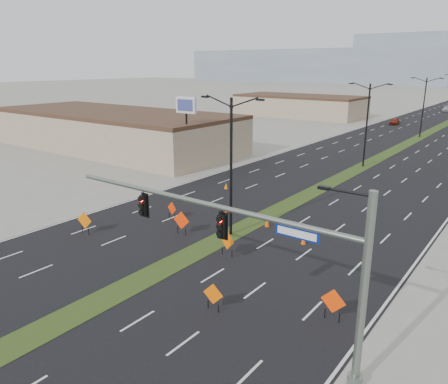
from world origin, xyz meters
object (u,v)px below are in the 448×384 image
Objects in this scene: signal_mast at (257,245)px; construction_sign_1 at (181,221)px; construction_sign_5 at (333,302)px; car_left at (395,121)px; cone_0 at (226,212)px; cone_1 at (303,240)px; pole_sign_west at (186,111)px; streetlight_1 at (367,123)px; streetlight_2 at (424,106)px; cone_2 at (267,223)px; cone_3 at (226,186)px; car_far at (447,109)px; streetlight_0 at (231,163)px; construction_sign_4 at (213,295)px; construction_sign_3 at (227,241)px; construction_sign_0 at (85,221)px; construction_sign_2 at (172,209)px.

signal_mast reaches higher than construction_sign_1.
car_left is at bearing 102.68° from construction_sign_5.
cone_0 is 8.30m from cone_1.
pole_sign_west is (-13.38, 15.93, 5.89)m from construction_sign_1.
streetlight_1 and streetlight_2 have the same top height.
cone_1 is at bearing 18.22° from construction_sign_1.
streetlight_1 is at bearing -90.00° from streetlight_2.
construction_sign_5 is 2.73× the size of cone_2.
streetlight_1 is 20.43m from cone_3.
streetlight_1 is 36.09m from construction_sign_5.
car_far is 2.70× the size of construction_sign_1.
streetlight_1 is 43.85m from car_left.
streetlight_0 is 2.05× the size of car_far.
construction_sign_1 is at bearing -155.09° from cone_1.
construction_sign_5 is 24.26m from cone_3.
car_far is 115.60m from construction_sign_4.
streetlight_1 is at bearing 101.05° from cone_1.
streetlight_2 reaches higher than signal_mast.
streetlight_0 reaches higher than cone_3.
construction_sign_4 reaches higher than car_left.
construction_sign_3 is (6.97, -109.33, 0.36)m from car_far.
construction_sign_0 is at bearing 168.14° from signal_mast.
cone_3 is (-7.63, -46.24, -5.12)m from streetlight_2.
signal_mast is 1.63× the size of streetlight_0.
car_far is 113.43m from construction_sign_5.
cone_0 is (-0.02, 5.54, -0.80)m from construction_sign_1.
cone_0 is at bearing -89.05° from car_left.
streetlight_1 is 28.00m from streetlight_2.
streetlight_1 is 27.41m from cone_1.
streetlight_2 is 16.69× the size of cone_3.
streetlight_0 is 1.00× the size of streetlight_2.
car_left is (-8.52, 14.75, -4.78)m from streetlight_2.
streetlight_2 is 63.13m from construction_sign_0.
cone_2 is at bearing 66.82° from streetlight_0.
streetlight_2 is at bearing 97.39° from signal_mast.
pole_sign_west is at bearing 136.30° from signal_mast.
construction_sign_3 is 0.21× the size of pole_sign_west.
streetlight_1 is 25.35m from cone_0.
streetlight_0 is 5.53× the size of construction_sign_1.
construction_sign_2 is (2.87, 6.33, -0.19)m from construction_sign_0.
streetlight_2 is 5.80× the size of construction_sign_0.
pole_sign_west is at bearing 142.17° from construction_sign_5.
streetlight_1 is 31.56m from construction_sign_3.
construction_sign_2 is 0.17× the size of pole_sign_west.
cone_2 is at bearing -88.60° from streetlight_2.
signal_mast is 30.15× the size of cone_0.
streetlight_0 is at bearing 148.42° from construction_sign_5.
car_far is 2.83× the size of construction_sign_0.
construction_sign_0 is at bearing -94.01° from cone_3.
construction_sign_0 is 22.29m from pole_sign_west.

